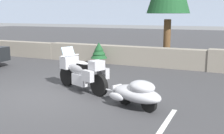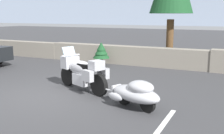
% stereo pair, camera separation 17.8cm
% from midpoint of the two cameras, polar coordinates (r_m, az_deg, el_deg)
% --- Properties ---
extents(ground_plane, '(80.00, 80.00, 0.00)m').
position_cam_midpoint_polar(ground_plane, '(8.40, -13.96, -5.80)').
color(ground_plane, '#38383A').
extents(stone_guard_wall, '(24.00, 0.64, 0.95)m').
position_cam_midpoint_polar(stone_guard_wall, '(13.16, 2.89, 2.47)').
color(stone_guard_wall, gray).
rests_on(stone_guard_wall, ground).
extents(touring_motorcycle, '(2.19, 1.25, 1.33)m').
position_cam_midpoint_polar(touring_motorcycle, '(8.60, -6.98, -0.90)').
color(touring_motorcycle, black).
rests_on(touring_motorcycle, ground).
extents(car_shaped_trailer, '(2.17, 1.22, 0.76)m').
position_cam_midpoint_polar(car_shaped_trailer, '(6.98, 4.46, -5.40)').
color(car_shaped_trailer, black).
rests_on(car_shaped_trailer, ground).
extents(pine_sapling_near, '(0.79, 0.79, 1.11)m').
position_cam_midpoint_polar(pine_sapling_near, '(12.83, -3.16, 3.36)').
color(pine_sapling_near, brown).
rests_on(pine_sapling_near, ground).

